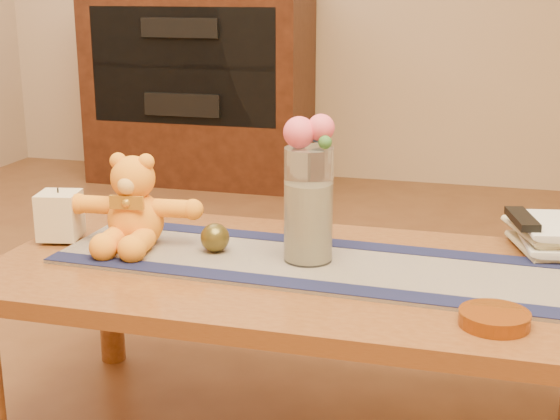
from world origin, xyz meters
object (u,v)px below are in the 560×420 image
(teddy_bear, at_px, (135,202))
(amber_dish, at_px, (494,319))
(tv_remote, at_px, (522,219))
(book_bottom, at_px, (518,248))
(pillar_candle, at_px, (60,215))
(glass_vase, at_px, (308,205))
(bronze_ball, at_px, (215,238))

(teddy_bear, xyz_separation_m, amber_dish, (0.84, -0.25, -0.10))
(tv_remote, distance_m, amber_dish, 0.45)
(book_bottom, xyz_separation_m, tv_remote, (0.00, -0.01, 0.07))
(pillar_candle, xyz_separation_m, tv_remote, (1.10, 0.20, 0.02))
(glass_vase, xyz_separation_m, amber_dish, (0.41, -0.24, -0.12))
(glass_vase, height_order, tv_remote, glass_vase)
(teddy_bear, relative_size, amber_dish, 2.35)
(amber_dish, bearing_deg, glass_vase, 149.67)
(pillar_candle, height_order, bronze_ball, pillar_candle)
(amber_dish, bearing_deg, teddy_bear, 163.48)
(teddy_bear, bearing_deg, pillar_candle, 176.75)
(teddy_bear, distance_m, book_bottom, 0.92)
(pillar_candle, height_order, book_bottom, pillar_candle)
(pillar_candle, bearing_deg, teddy_bear, 1.85)
(teddy_bear, relative_size, tv_remote, 1.94)
(bronze_ball, relative_size, tv_remote, 0.43)
(pillar_candle, height_order, amber_dish, pillar_candle)
(glass_vase, bearing_deg, tv_remote, 23.47)
(bronze_ball, xyz_separation_m, amber_dish, (0.64, -0.24, -0.03))
(glass_vase, distance_m, book_bottom, 0.53)
(glass_vase, xyz_separation_m, tv_remote, (0.47, 0.20, -0.05))
(tv_remote, bearing_deg, bronze_ball, -177.46)
(glass_vase, bearing_deg, amber_dish, -30.33)
(glass_vase, xyz_separation_m, book_bottom, (0.46, 0.21, -0.13))
(glass_vase, height_order, amber_dish, glass_vase)
(book_bottom, relative_size, tv_remote, 1.39)
(book_bottom, bearing_deg, tv_remote, -93.00)
(book_bottom, bearing_deg, pillar_candle, 174.12)
(book_bottom, distance_m, amber_dish, 0.46)
(teddy_bear, xyz_separation_m, pillar_candle, (-0.20, -0.01, -0.05))
(book_bottom, bearing_deg, amber_dish, -112.95)
(book_bottom, bearing_deg, bronze_ball, -179.66)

